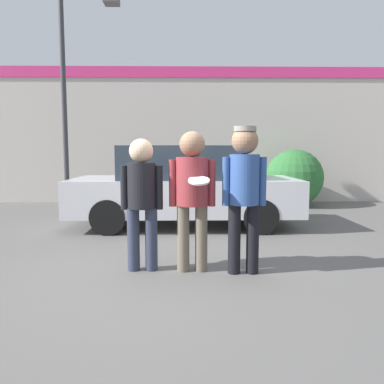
# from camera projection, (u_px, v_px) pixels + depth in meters

# --- Properties ---
(ground_plane) EXTENTS (56.00, 56.00, 0.00)m
(ground_plane) POSITION_uv_depth(u_px,v_px,m) (169.00, 270.00, 4.63)
(ground_plane) COLOR #5B5956
(storefront_building) EXTENTS (24.00, 0.22, 3.84)m
(storefront_building) POSITION_uv_depth(u_px,v_px,m) (178.00, 135.00, 10.78)
(storefront_building) COLOR beige
(storefront_building) RESTS_ON ground
(person_left) EXTENTS (0.51, 0.34, 1.61)m
(person_left) POSITION_uv_depth(u_px,v_px,m) (142.00, 194.00, 4.53)
(person_left) COLOR #2D3347
(person_left) RESTS_ON ground
(person_middle_with_frisbee) EXTENTS (0.56, 0.58, 1.70)m
(person_middle_with_frisbee) POSITION_uv_depth(u_px,v_px,m) (192.00, 188.00, 4.49)
(person_middle_with_frisbee) COLOR #665B4C
(person_middle_with_frisbee) RESTS_ON ground
(person_right) EXTENTS (0.52, 0.35, 1.75)m
(person_right) POSITION_uv_depth(u_px,v_px,m) (244.00, 185.00, 4.40)
(person_right) COLOR black
(person_right) RESTS_ON ground
(parked_car_near) EXTENTS (4.34, 1.89, 1.57)m
(parked_car_near) POSITION_uv_depth(u_px,v_px,m) (183.00, 186.00, 7.37)
(parked_car_near) COLOR silver
(parked_car_near) RESTS_ON ground
(street_lamp) EXTENTS (1.43, 0.35, 5.23)m
(street_lamp) POSITION_uv_depth(u_px,v_px,m) (75.00, 76.00, 8.97)
(street_lamp) COLOR #38383D
(street_lamp) RESTS_ON ground
(shrub) EXTENTS (1.52, 1.52, 1.52)m
(shrub) POSITION_uv_depth(u_px,v_px,m) (294.00, 178.00, 10.02)
(shrub) COLOR #2D6B33
(shrub) RESTS_ON ground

